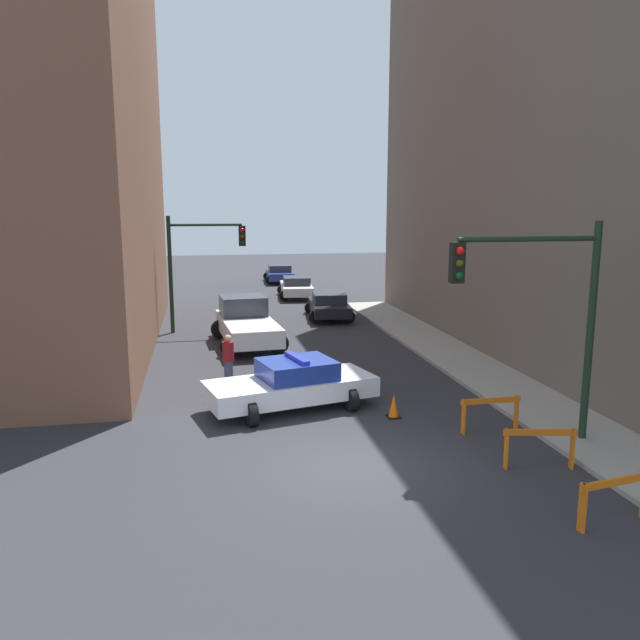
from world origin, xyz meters
The scene contains 14 objects.
ground_plane centered at (0.00, 0.00, 0.00)m, with size 120.00×120.00×0.00m, color #2D2D33.
sidewalk_right centered at (6.20, 0.00, 0.06)m, with size 2.40×44.00×0.12m.
traffic_light_near centered at (4.73, 0.35, 3.53)m, with size 3.64×0.35×5.20m.
traffic_light_far centered at (-3.30, 15.72, 3.40)m, with size 3.44×0.35×5.20m.
police_car centered at (-0.64, 4.15, 0.72)m, with size 5.01×3.05×1.52m.
white_truck centered at (-1.30, 12.69, 0.91)m, with size 2.93×5.55×1.90m.
parked_car_near centered at (3.24, 17.96, 0.67)m, with size 2.52×4.44×1.31m.
parked_car_mid centered at (2.69, 25.32, 0.67)m, with size 2.49×4.43×1.31m.
parked_car_far centered at (2.63, 33.22, 0.67)m, with size 2.40×4.37×1.31m.
pedestrian_crossing centered at (-2.30, 6.78, 0.86)m, with size 0.37×0.37×1.66m.
barrier_front centered at (4.08, -3.35, 0.62)m, with size 1.59×0.39×0.90m.
barrier_mid centered at (4.05, -0.86, 0.62)m, with size 1.58×0.43×0.90m.
barrier_back centered at (4.00, 1.41, 0.62)m, with size 1.60×0.18×0.90m.
traffic_cone centered at (1.94, 2.93, 0.32)m, with size 0.36×0.36×0.66m.
Camera 1 is at (-3.03, -12.54, 5.68)m, focal length 35.00 mm.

